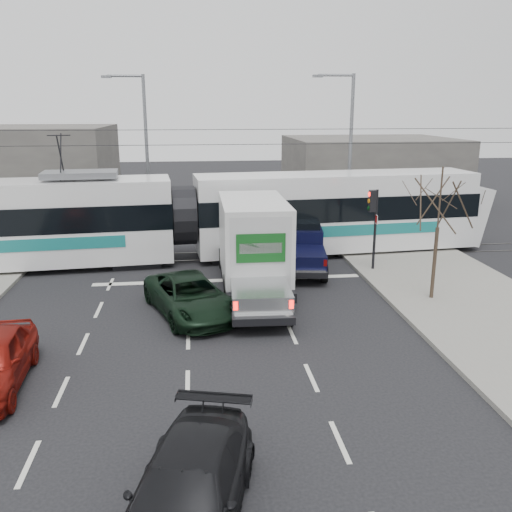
{
  "coord_description": "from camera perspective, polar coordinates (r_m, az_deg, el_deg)",
  "views": [
    {
      "loc": [
        -1.38,
        -16.28,
        7.22
      ],
      "look_at": [
        0.89,
        3.28,
        1.8
      ],
      "focal_mm": 38.0,
      "sensor_mm": 36.0,
      "label": 1
    }
  ],
  "objects": [
    {
      "name": "tram",
      "position": [
        26.26,
        -7.75,
        4.09
      ],
      "size": [
        29.63,
        5.47,
        6.02
      ],
      "rotation": [
        0.0,
        0.0,
        0.08
      ],
      "color": "white",
      "rests_on": "ground"
    },
    {
      "name": "box_truck",
      "position": [
        22.43,
        -0.43,
        1.47
      ],
      "size": [
        2.58,
        7.4,
        3.69
      ],
      "rotation": [
        0.0,
        0.0,
        -0.01
      ],
      "color": "black",
      "rests_on": "ground"
    },
    {
      "name": "building_right",
      "position": [
        42.7,
        11.84,
        8.73
      ],
      "size": [
        12.0,
        10.0,
        5.0
      ],
      "primitive_type": "cube",
      "color": "#66615C",
      "rests_on": "ground"
    },
    {
      "name": "green_car",
      "position": [
        19.55,
        -6.94,
        -4.23
      ],
      "size": [
        3.83,
        5.47,
        1.39
      ],
      "primitive_type": "imported",
      "rotation": [
        0.0,
        0.0,
        0.34
      ],
      "color": "black",
      "rests_on": "ground"
    },
    {
      "name": "navy_pickup",
      "position": [
        24.87,
        4.89,
        0.98
      ],
      "size": [
        2.58,
        5.29,
        2.14
      ],
      "rotation": [
        0.0,
        0.0,
        -0.15
      ],
      "color": "black",
      "rests_on": "ground"
    },
    {
      "name": "traffic_signal",
      "position": [
        24.5,
        12.24,
        4.51
      ],
      "size": [
        0.44,
        0.44,
        3.6
      ],
      "color": "black",
      "rests_on": "ground"
    },
    {
      "name": "street_lamp_far",
      "position": [
        32.47,
        -11.78,
        11.36
      ],
      "size": [
        2.38,
        0.25,
        9.0
      ],
      "color": "slate",
      "rests_on": "ground"
    },
    {
      "name": "catenary",
      "position": [
        26.53,
        -3.61,
        8.13
      ],
      "size": [
        60.0,
        0.2,
        7.0
      ],
      "color": "black",
      "rests_on": "ground"
    },
    {
      "name": "ground",
      "position": [
        17.86,
        -1.63,
        -8.46
      ],
      "size": [
        120.0,
        120.0,
        0.0
      ],
      "primitive_type": "plane",
      "color": "black",
      "rests_on": "ground"
    },
    {
      "name": "dark_car",
      "position": [
        10.44,
        -7.22,
        -23.47
      ],
      "size": [
        3.08,
        5.11,
        1.39
      ],
      "primitive_type": "imported",
      "rotation": [
        0.0,
        0.0,
        -0.25
      ],
      "color": "black",
      "rests_on": "ground"
    },
    {
      "name": "rails",
      "position": [
        27.28,
        -3.47,
        0.04
      ],
      "size": [
        60.0,
        1.6,
        0.03
      ],
      "primitive_type": "cube",
      "color": "#33302D",
      "rests_on": "ground"
    },
    {
      "name": "sidewalk_right",
      "position": [
        20.58,
        24.36,
        -6.36
      ],
      "size": [
        6.0,
        60.0,
        0.15
      ],
      "primitive_type": "cube",
      "color": "gray",
      "rests_on": "ground"
    },
    {
      "name": "street_lamp_near",
      "position": [
        31.57,
        9.59,
        11.36
      ],
      "size": [
        2.38,
        0.25,
        9.0
      ],
      "color": "slate",
      "rests_on": "ground"
    },
    {
      "name": "silver_pickup",
      "position": [
        20.44,
        0.03,
        -2.09
      ],
      "size": [
        2.35,
        6.07,
        2.18
      ],
      "rotation": [
        0.0,
        0.0,
        -0.04
      ],
      "color": "black",
      "rests_on": "ground"
    },
    {
      "name": "building_left",
      "position": [
        40.53,
        -24.96,
        8.0
      ],
      "size": [
        14.0,
        10.0,
        6.0
      ],
      "primitive_type": "cube",
      "color": "#66615C",
      "rests_on": "ground"
    },
    {
      "name": "bare_tree",
      "position": [
        21.09,
        18.77,
        5.22
      ],
      "size": [
        2.4,
        2.4,
        5.0
      ],
      "color": "#47382B",
      "rests_on": "ground"
    }
  ]
}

